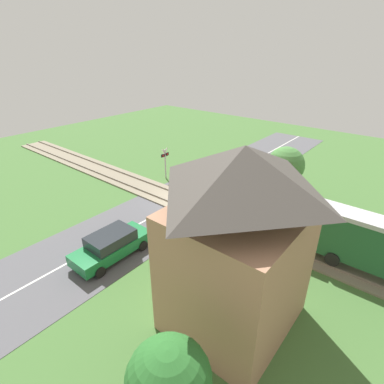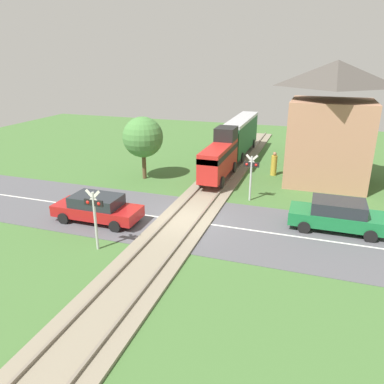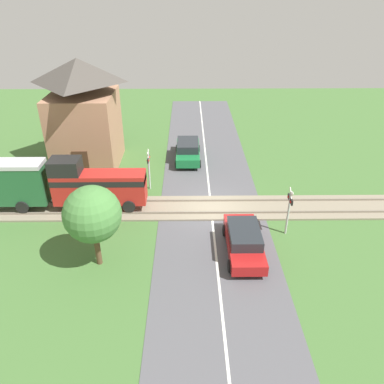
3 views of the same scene
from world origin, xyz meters
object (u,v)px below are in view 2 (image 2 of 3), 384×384
at_px(car_far_side, 337,215).
at_px(station_building, 330,126).
at_px(car_near_crossing, 97,208).
at_px(crossing_signal_east_approach, 251,171).
at_px(crossing_signal_west_approach, 94,211).
at_px(train, 233,142).
at_px(pedestrian_by_station, 274,165).

height_order(car_far_side, station_building, station_building).
relative_size(car_near_crossing, crossing_signal_east_approach, 1.62).
height_order(car_far_side, crossing_signal_west_approach, crossing_signal_west_approach).
height_order(car_near_crossing, car_far_side, car_far_side).
xyz_separation_m(car_far_side, crossing_signal_east_approach, (-4.77, 2.60, 1.02)).
distance_m(car_near_crossing, station_building, 15.52).
height_order(train, station_building, station_building).
distance_m(station_building, pedestrian_by_station, 4.63).
bearing_deg(car_near_crossing, station_building, 43.36).
distance_m(crossing_signal_west_approach, crossing_signal_east_approach, 9.68).
bearing_deg(crossing_signal_west_approach, station_building, 54.08).
relative_size(train, car_near_crossing, 3.06).
height_order(car_near_crossing, crossing_signal_east_approach, crossing_signal_east_approach).
distance_m(crossing_signal_east_approach, station_building, 6.76).
bearing_deg(crossing_signal_east_approach, crossing_signal_west_approach, -123.34).
height_order(car_near_crossing, crossing_signal_west_approach, crossing_signal_west_approach).
height_order(train, car_far_side, train).
bearing_deg(station_building, crossing_signal_east_approach, -129.78).
bearing_deg(station_building, crossing_signal_west_approach, -125.92).
height_order(car_near_crossing, station_building, station_building).
bearing_deg(pedestrian_by_station, train, 154.15).
bearing_deg(pedestrian_by_station, station_building, -8.77).
height_order(train, car_near_crossing, train).
bearing_deg(station_building, train, 162.38).
distance_m(car_near_crossing, crossing_signal_east_approach, 8.90).
height_order(car_far_side, crossing_signal_east_approach, crossing_signal_east_approach).
bearing_deg(crossing_signal_east_approach, train, 110.49).
relative_size(car_near_crossing, car_far_side, 1.01).
height_order(train, crossing_signal_east_approach, train).
xyz_separation_m(car_far_side, station_building, (-0.63, 7.56, 3.03)).
height_order(train, crossing_signal_west_approach, train).
bearing_deg(crossing_signal_east_approach, station_building, 50.22).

